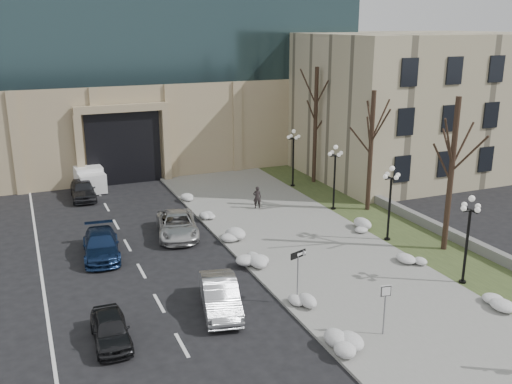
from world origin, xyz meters
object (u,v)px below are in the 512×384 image
lamppost_a (469,228)px  lamppost_b (390,193)px  car_b (220,296)px  car_c (101,245)px  car_e (83,189)px  lamppost_d (293,150)px  lamppost_c (335,169)px  car_a (111,329)px  pedestrian (257,197)px  box_truck (87,176)px  car_d (177,225)px  keep_sign (385,299)px  one_way_sign (301,260)px

lamppost_a → lamppost_b: (0.00, 6.50, 0.00)m
car_b → car_c: car_b is taller
car_e → lamppost_d: size_ratio=0.91×
lamppost_d → lamppost_c: bearing=-90.0°
car_a → pedestrian: bearing=49.5°
box_truck → car_a: bearing=-98.7°
car_a → lamppost_b: 18.36m
pedestrian → lamppost_c: 5.84m
box_truck → lamppost_a: bearing=-63.4°
car_d → keep_sign: bearing=-61.6°
one_way_sign → lamppost_c: (8.57, 11.53, 0.86)m
pedestrian → lamppost_d: lamppost_d is taller
lamppost_a → lamppost_c: same height
keep_sign → car_c: bearing=136.5°
box_truck → keep_sign: size_ratio=2.52×
one_way_sign → lamppost_a: 8.74m
car_d → car_c: bearing=-152.0°
one_way_sign → lamppost_b: (8.57, 5.03, 0.86)m
one_way_sign → box_truck: bearing=86.9°
car_e → lamppost_b: size_ratio=0.91×
lamppost_a → lamppost_c: size_ratio=1.00×
car_a → car_c: car_c is taller
car_d → box_truck: size_ratio=0.85×
car_a → pedestrian: pedestrian is taller
one_way_sign → pedestrian: bearing=56.7°
car_b → lamppost_a: size_ratio=0.96×
pedestrian → lamppost_a: 16.18m
car_d → lamppost_a: size_ratio=1.08×
lamppost_d → car_c: bearing=-152.3°
car_b → car_e: car_b is taller
car_d → lamppost_c: (11.58, 0.60, 2.36)m
car_c → car_d: size_ratio=0.94×
car_a → pedestrian: (12.52, 13.89, 0.30)m
car_e → lamppost_a: lamppost_a is taller
car_b → box_truck: 24.13m
car_c → one_way_sign: one_way_sign is taller
car_e → keep_sign: (9.36, -25.45, 1.02)m
car_a → pedestrian: 18.70m
pedestrian → car_e: bearing=-16.7°
pedestrian → lamppost_d: 6.86m
car_a → car_b: 5.19m
lamppost_a → box_truck: bearing=120.5°
car_e → keep_sign: bearing=-67.5°
car_d → car_e: car_e is taller
box_truck → car_c: bearing=-98.0°
one_way_sign → lamppost_a: lamppost_a is taller
car_c → box_truck: (1.08, 15.26, 0.21)m
keep_sign → lamppost_b: (6.71, 9.16, 1.31)m
car_b → lamppost_c: (12.33, 10.80, 2.32)m
car_c → lamppost_b: (16.46, -4.37, 2.37)m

